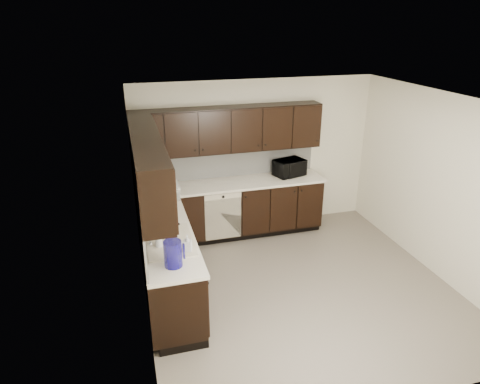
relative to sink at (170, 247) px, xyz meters
name	(u,v)px	position (x,y,z in m)	size (l,w,h in m)	color
floor	(298,287)	(1.68, 0.01, -0.88)	(4.00, 4.00, 0.00)	gray
ceiling	(310,101)	(1.68, 0.01, 1.62)	(4.00, 4.00, 0.00)	white
wall_back	(255,156)	(1.68, 2.01, 0.37)	(4.00, 0.02, 2.50)	beige
wall_left	(139,222)	(-0.32, 0.01, 0.37)	(0.02, 4.00, 2.50)	beige
wall_right	(440,186)	(3.68, 0.01, 0.37)	(0.02, 4.00, 2.50)	beige
wall_front	(401,296)	(1.68, -1.99, 0.37)	(4.00, 0.02, 2.50)	beige
lower_cabinets	(208,232)	(0.67, 1.12, -0.47)	(3.00, 2.80, 0.90)	black
countertop	(207,201)	(0.67, 1.12, 0.04)	(3.03, 2.83, 0.04)	#EEE5CF
backsplash	(189,181)	(0.46, 1.33, 0.30)	(3.00, 2.80, 0.48)	silver
upper_cabinets	(197,143)	(0.58, 1.22, 0.89)	(3.00, 2.80, 0.70)	black
dishwasher	(223,214)	(0.98, 1.42, -0.33)	(0.58, 0.04, 0.78)	beige
sink	(170,247)	(0.00, 0.00, 0.00)	(0.54, 0.82, 0.42)	beige
microwave	(289,168)	(2.20, 1.76, 0.19)	(0.49, 0.33, 0.27)	black
soap_bottle_a	(187,243)	(0.17, -0.26, 0.16)	(0.09, 0.10, 0.21)	gray
soap_bottle_b	(159,239)	(-0.13, -0.08, 0.17)	(0.08, 0.08, 0.22)	gray
toaster_oven	(150,182)	(-0.07, 1.74, 0.18)	(0.39, 0.29, 0.25)	silver
storage_bin	(162,192)	(0.06, 1.36, 0.15)	(0.47, 0.35, 0.19)	white
blue_pitcher	(173,254)	(-0.02, -0.51, 0.20)	(0.19, 0.19, 0.29)	navy
teal_tumbler	(171,190)	(0.20, 1.36, 0.17)	(0.10, 0.10, 0.22)	#0E999C
paper_towel_roll	(168,188)	(0.15, 1.36, 0.21)	(0.14, 0.14, 0.31)	white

